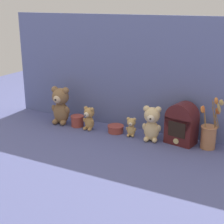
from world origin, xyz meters
TOP-DOWN VIEW (x-y plane):
  - ground_plane at (0.00, 0.00)m, footprint 4.00×4.00m
  - backdrop_wall at (0.00, 0.17)m, footprint 1.76×0.02m
  - teddy_bear_large at (-0.41, 0.01)m, footprint 0.15×0.14m
  - teddy_bear_medium at (0.29, 0.01)m, footprint 0.13×0.12m
  - teddy_bear_small at (-0.17, -0.01)m, footprint 0.09×0.08m
  - teddy_bear_tiny at (0.14, 0.02)m, footprint 0.07×0.06m
  - flower_vase at (0.64, 0.06)m, footprint 0.15×0.12m
  - vintage_radio at (0.47, 0.06)m, footprint 0.20×0.15m
  - decorative_tin_tall at (0.02, 0.03)m, footprint 0.11×0.11m
  - decorative_tin_short at (-0.27, 0.01)m, footprint 0.09×0.09m

SIDE VIEW (x-z plane):
  - ground_plane at x=0.00m, z-range 0.00..0.00m
  - decorative_tin_tall at x=0.02m, z-range 0.00..0.05m
  - decorative_tin_short at x=-0.27m, z-range 0.00..0.08m
  - teddy_bear_tiny at x=0.14m, z-range 0.00..0.13m
  - teddy_bear_small at x=-0.17m, z-range 0.00..0.17m
  - flower_vase at x=0.64m, z-range -0.07..0.26m
  - teddy_bear_medium at x=0.29m, z-range 0.00..0.23m
  - vintage_radio at x=0.47m, z-range 0.00..0.26m
  - teddy_bear_large at x=-0.41m, z-range 0.01..0.28m
  - backdrop_wall at x=0.00m, z-range 0.00..0.77m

